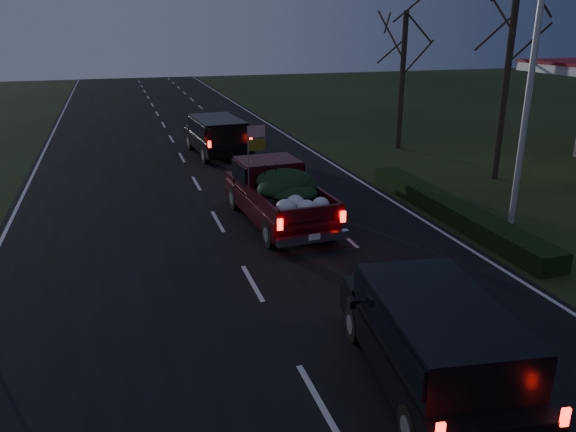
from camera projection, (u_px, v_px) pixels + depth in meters
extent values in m
plane|color=black|center=(252.00, 284.00, 14.57)|extent=(120.00, 120.00, 0.00)
cube|color=black|center=(252.00, 283.00, 14.57)|extent=(14.00, 120.00, 0.02)
cube|color=black|center=(451.00, 210.00, 19.35)|extent=(1.00, 10.00, 0.60)
cylinder|color=silver|center=(529.00, 87.00, 17.55)|extent=(0.20, 0.20, 9.00)
cylinder|color=black|center=(506.00, 79.00, 22.98)|extent=(0.28, 0.28, 8.50)
cylinder|color=black|center=(402.00, 82.00, 29.27)|extent=(0.28, 0.28, 7.00)
cube|color=#3F080E|center=(277.00, 203.00, 18.88)|extent=(2.52, 5.58, 0.60)
cube|color=#3F080E|center=(268.00, 173.00, 19.48)|extent=(2.12, 1.87, 0.98)
cube|color=black|center=(268.00, 170.00, 19.45)|extent=(2.23, 1.77, 0.60)
cube|color=#3F080E|center=(292.00, 206.00, 17.52)|extent=(2.20, 3.18, 0.07)
ellipsoid|color=black|center=(288.00, 187.00, 17.86)|extent=(1.86, 2.07, 0.65)
cylinder|color=gray|center=(248.00, 160.00, 18.04)|extent=(0.03, 0.03, 2.18)
cube|color=red|center=(257.00, 131.00, 17.84)|extent=(0.57, 0.06, 0.37)
cube|color=gold|center=(257.00, 145.00, 17.98)|extent=(0.57, 0.06, 0.37)
cube|color=black|center=(217.00, 141.00, 28.67)|extent=(2.62, 5.50, 0.67)
cube|color=black|center=(217.00, 127.00, 28.17)|extent=(2.38, 4.05, 0.89)
cube|color=black|center=(217.00, 125.00, 28.14)|extent=(2.48, 3.95, 0.54)
cube|color=black|center=(430.00, 351.00, 10.39)|extent=(2.76, 5.31, 0.63)
cube|color=black|center=(439.00, 324.00, 9.91)|extent=(2.46, 3.93, 0.85)
cube|color=black|center=(439.00, 320.00, 9.89)|extent=(2.55, 3.84, 0.51)
cube|color=black|center=(352.00, 302.00, 10.94)|extent=(0.14, 0.24, 0.17)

